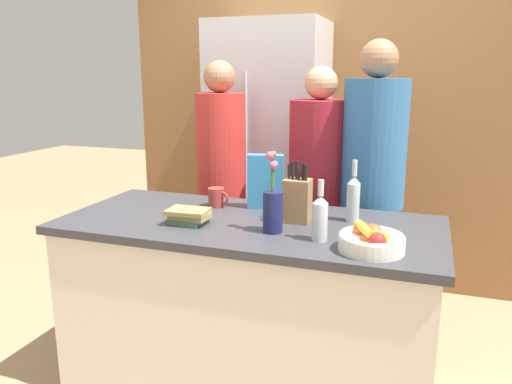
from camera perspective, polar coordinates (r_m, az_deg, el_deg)
The scene contains 14 objects.
kitchen_island at distance 2.55m, azimuth -0.76°, elevation -13.00°, with size 1.81×0.80×0.90m.
back_wall_wood at distance 3.84m, azimuth 7.45°, elevation 9.07°, with size 3.01×0.12×2.60m.
refrigerator at distance 3.61m, azimuth 1.44°, elevation 3.57°, with size 0.77×0.63×1.93m.
fruit_bowl at distance 2.03m, azimuth 13.03°, elevation -5.35°, with size 0.26×0.26×0.11m.
knife_block at distance 2.35m, azimuth 4.75°, elevation -0.88°, with size 0.12×0.10×0.29m.
flower_vase at distance 2.19m, azimuth 1.93°, elevation -1.81°, with size 0.09×0.09×0.36m.
cereal_box at distance 2.58m, azimuth 1.01°, elevation 1.20°, with size 0.19×0.10×0.28m.
coffee_mug at distance 2.64m, azimuth -4.50°, elevation -0.61°, with size 0.12×0.09×0.10m.
book_stack at distance 2.35m, azimuth -7.68°, elevation -2.77°, with size 0.19×0.16×0.07m.
bottle_oil at distance 2.10m, azimuth 7.32°, elevation -2.84°, with size 0.07×0.07×0.26m.
bottle_vinegar at distance 2.40m, azimuth 11.06°, elevation -0.61°, with size 0.06×0.06×0.30m.
person_at_sink at distance 3.17m, azimuth -4.00°, elevation 1.70°, with size 0.31×0.31×1.66m.
person_in_blue at distance 2.99m, azimuth 7.10°, elevation 0.29°, with size 0.35×0.35×1.62m.
person_in_red_tee at distance 2.88m, azimuth 13.15°, elevation 1.21°, with size 0.35×0.35×1.76m.
Camera 1 is at (0.78, -2.15, 1.58)m, focal length 35.00 mm.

